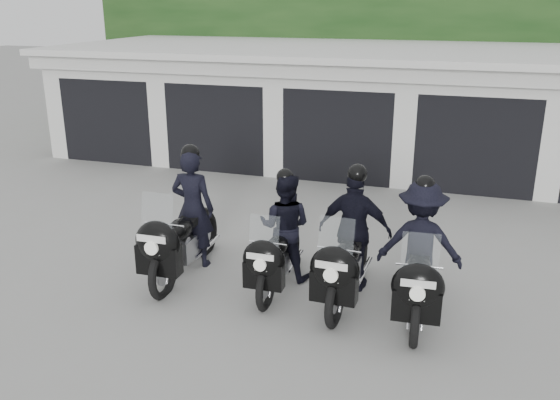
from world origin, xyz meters
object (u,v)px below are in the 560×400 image
(police_bike_a, at_px, (185,224))
(police_bike_b, at_px, (282,236))
(police_bike_d, at_px, (420,254))
(police_bike_c, at_px, (352,241))

(police_bike_a, height_order, police_bike_b, police_bike_a)
(police_bike_a, bearing_deg, police_bike_d, -2.72)
(police_bike_b, distance_m, police_bike_c, 1.09)
(police_bike_a, bearing_deg, police_bike_b, 3.20)
(police_bike_a, distance_m, police_bike_d, 3.62)
(police_bike_c, relative_size, police_bike_d, 1.02)
(police_bike_c, bearing_deg, police_bike_b, 179.09)
(police_bike_c, distance_m, police_bike_d, 0.99)
(police_bike_a, bearing_deg, police_bike_c, 0.14)
(police_bike_b, xyz_separation_m, police_bike_d, (2.06, -0.21, 0.07))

